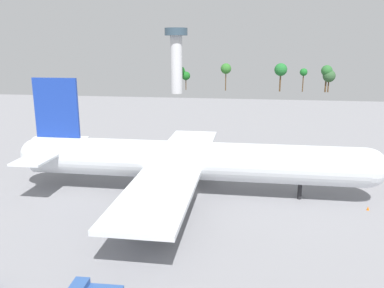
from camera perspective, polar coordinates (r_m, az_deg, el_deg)
ground_plane at (r=69.14m, az=0.00°, el=-7.14°), size 252.22×252.22×0.00m
cargo_airplane at (r=67.25m, az=-0.13°, el=-2.49°), size 63.05×52.70×19.70m
safety_cone_nose at (r=68.09m, az=24.20°, el=-8.52°), size 0.43×0.43×0.61m
control_tower at (r=211.26m, az=-2.30°, el=12.85°), size 11.87×11.87×33.83m
tree_line_backdrop at (r=225.57m, az=11.60°, el=10.21°), size 88.17×7.00×15.54m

